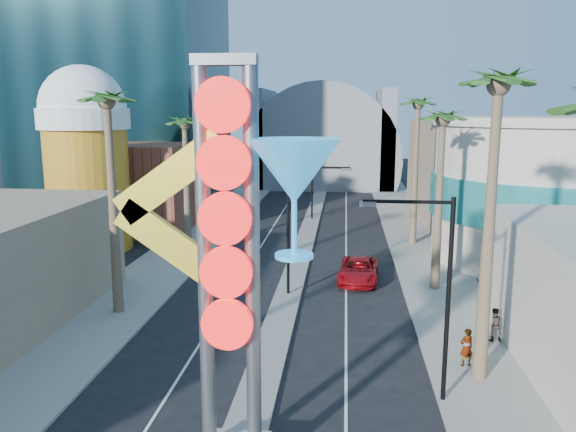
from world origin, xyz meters
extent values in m
cube|color=gray|center=(-9.50, 35.00, 0.07)|extent=(5.00, 100.00, 0.15)
cube|color=gray|center=(9.50, 35.00, 0.07)|extent=(5.00, 100.00, 0.15)
cube|color=gray|center=(0.00, 38.00, 0.07)|extent=(1.60, 84.00, 0.15)
cube|color=brown|center=(-16.00, 38.00, 4.00)|extent=(10.00, 10.00, 8.00)
cube|color=#91735D|center=(16.00, 48.00, 5.00)|extent=(10.00, 20.00, 10.00)
cylinder|color=#C6861A|center=(-17.00, 30.00, 5.00)|extent=(6.40, 6.40, 10.00)
cylinder|color=white|center=(-17.00, 30.00, 10.40)|extent=(7.00, 7.00, 1.60)
sphere|color=white|center=(-17.00, 30.00, 11.20)|extent=(6.60, 6.60, 6.60)
cylinder|color=#B1A896|center=(18.00, 30.00, 5.00)|extent=(16.00, 16.00, 10.00)
cylinder|color=teal|center=(18.00, 30.00, 5.00)|extent=(16.60, 16.60, 3.00)
cylinder|color=#B1A896|center=(18.00, 30.00, 10.30)|extent=(16.60, 16.60, 0.60)
cylinder|color=slate|center=(0.00, 72.00, 4.00)|extent=(22.00, 16.00, 22.00)
cube|color=slate|center=(-9.00, 72.00, 7.00)|extent=(2.00, 16.00, 14.00)
cube|color=slate|center=(9.00, 72.00, 7.00)|extent=(2.00, 16.00, 14.00)
cylinder|color=slate|center=(-0.70, 3.00, 6.50)|extent=(0.44, 0.44, 12.00)
cylinder|color=slate|center=(0.70, 3.00, 6.50)|extent=(0.44, 0.44, 12.00)
cube|color=slate|center=(0.00, 3.00, 12.40)|extent=(1.80, 0.50, 0.30)
cylinder|color=red|center=(0.00, 2.65, 11.20)|extent=(1.50, 0.25, 1.50)
cylinder|color=red|center=(0.00, 2.65, 9.65)|extent=(1.50, 0.25, 1.50)
cylinder|color=red|center=(0.00, 2.65, 8.10)|extent=(1.50, 0.25, 1.50)
cylinder|color=red|center=(0.00, 2.65, 6.55)|extent=(1.50, 0.25, 1.50)
cylinder|color=red|center=(0.00, 2.65, 5.00)|extent=(1.50, 0.25, 1.50)
cube|color=yellow|center=(-1.60, 3.00, 9.20)|extent=(3.47, 0.25, 2.80)
cube|color=yellow|center=(-1.60, 3.00, 7.20)|extent=(3.47, 0.25, 2.80)
cone|color=#2699DC|center=(1.90, 3.00, 9.40)|extent=(2.60, 2.60, 1.80)
cylinder|color=#2699DC|center=(1.90, 3.00, 7.80)|extent=(0.16, 0.16, 1.60)
cylinder|color=#2699DC|center=(1.90, 3.00, 7.00)|extent=(1.10, 1.10, 0.12)
cylinder|color=black|center=(0.00, 20.00, 4.00)|extent=(0.18, 0.18, 8.00)
cube|color=black|center=(1.80, 20.00, 7.80)|extent=(3.60, 0.12, 0.12)
cube|color=slate|center=(3.40, 20.00, 7.70)|extent=(0.60, 0.25, 0.18)
cylinder|color=black|center=(0.00, 44.00, 4.00)|extent=(0.18, 0.18, 8.00)
cube|color=black|center=(-1.80, 44.00, 7.80)|extent=(3.60, 0.12, 0.12)
cube|color=slate|center=(-3.40, 44.00, 7.70)|extent=(0.60, 0.25, 0.18)
cylinder|color=black|center=(7.20, 8.00, 4.00)|extent=(0.18, 0.18, 8.00)
cube|color=black|center=(5.58, 8.00, 7.80)|extent=(3.24, 0.12, 0.12)
cube|color=slate|center=(4.14, 8.00, 7.70)|extent=(0.60, 0.25, 0.18)
cylinder|color=brown|center=(-9.00, 16.00, 5.75)|extent=(0.40, 0.40, 11.50)
sphere|color=#224E1A|center=(-9.00, 16.00, 11.50)|extent=(2.40, 2.40, 2.40)
cylinder|color=brown|center=(-9.00, 30.00, 5.00)|extent=(0.40, 0.40, 10.00)
sphere|color=#224E1A|center=(-9.00, 30.00, 10.00)|extent=(2.40, 2.40, 2.40)
cylinder|color=brown|center=(-9.00, 42.00, 5.00)|extent=(0.40, 0.40, 10.00)
sphere|color=#224E1A|center=(-9.00, 42.00, 10.00)|extent=(2.40, 2.40, 2.40)
cylinder|color=brown|center=(9.00, 10.00, 6.00)|extent=(0.40, 0.40, 12.00)
sphere|color=#224E1A|center=(9.00, 10.00, 12.00)|extent=(2.40, 2.40, 2.40)
cylinder|color=brown|center=(9.00, 22.00, 5.25)|extent=(0.40, 0.40, 10.50)
sphere|color=#224E1A|center=(9.00, 22.00, 10.50)|extent=(2.40, 2.40, 2.40)
cylinder|color=brown|center=(9.00, 34.00, 5.75)|extent=(0.40, 0.40, 11.50)
sphere|color=#224E1A|center=(9.00, 34.00, 11.50)|extent=(2.40, 2.40, 2.40)
imported|color=#A60C13|center=(4.30, 23.34, 0.75)|extent=(2.90, 5.55, 1.49)
imported|color=gray|center=(8.65, 11.00, 1.00)|extent=(0.72, 0.60, 1.70)
imported|color=gray|center=(10.52, 13.93, 0.97)|extent=(0.85, 0.69, 1.64)
camera|label=1|loc=(3.30, -12.37, 11.07)|focal=35.00mm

